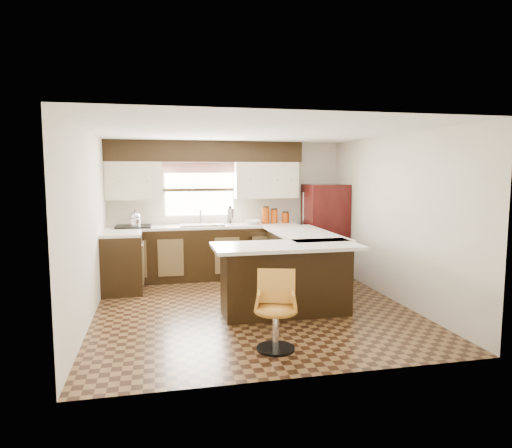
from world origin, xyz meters
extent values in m
plane|color=#49301A|center=(0.00, 0.00, 0.00)|extent=(4.40, 4.40, 0.00)
plane|color=silver|center=(0.00, 0.00, 2.40)|extent=(4.40, 4.40, 0.00)
plane|color=beige|center=(0.00, 2.20, 1.20)|extent=(4.40, 0.00, 4.40)
plane|color=beige|center=(0.00, -2.20, 1.20)|extent=(4.40, 0.00, 4.40)
plane|color=beige|center=(-2.10, 0.00, 1.20)|extent=(0.00, 4.40, 4.40)
plane|color=beige|center=(2.10, 0.00, 1.20)|extent=(0.00, 4.40, 4.40)
cube|color=black|center=(-0.45, 1.90, 0.45)|extent=(3.30, 0.60, 0.90)
cube|color=black|center=(-1.80, 1.25, 0.45)|extent=(0.60, 0.70, 0.90)
cube|color=silver|center=(-0.45, 1.90, 0.92)|extent=(3.30, 0.60, 0.04)
cube|color=silver|center=(-1.80, 1.25, 0.92)|extent=(0.60, 0.70, 0.04)
cube|color=black|center=(-0.40, 2.03, 2.22)|extent=(3.40, 0.35, 0.36)
cube|color=beige|center=(-1.62, 2.03, 1.72)|extent=(0.94, 0.35, 0.64)
cube|color=beige|center=(0.68, 2.03, 1.72)|extent=(1.14, 0.35, 0.64)
cube|color=white|center=(-0.50, 2.18, 1.55)|extent=(1.20, 0.02, 0.90)
cube|color=#D19B93|center=(-0.50, 2.14, 1.94)|extent=(1.30, 0.06, 0.18)
cube|color=#B2B2B7|center=(-0.50, 1.88, 0.96)|extent=(0.75, 0.45, 0.03)
cube|color=black|center=(0.55, 1.61, 0.43)|extent=(0.58, 0.03, 0.78)
cube|color=black|center=(-1.65, 1.88, 0.96)|extent=(0.58, 0.50, 0.02)
cube|color=black|center=(0.90, 0.62, 0.45)|extent=(0.60, 1.95, 0.90)
cube|color=black|center=(0.38, -0.35, 0.45)|extent=(1.65, 0.60, 0.90)
cube|color=silver|center=(0.95, 0.62, 0.92)|extent=(0.84, 1.95, 0.04)
cube|color=silver|center=(0.35, -0.44, 0.92)|extent=(1.89, 0.84, 0.04)
cube|color=#340908|center=(1.73, 1.77, 0.82)|extent=(0.71, 0.68, 1.65)
cylinder|color=silver|center=(0.00, 1.90, 1.09)|extent=(0.14, 0.14, 0.29)
imported|color=white|center=(0.41, 1.90, 0.98)|extent=(0.35, 0.35, 0.07)
cylinder|color=#923306|center=(0.65, 1.92, 1.09)|extent=(0.14, 0.14, 0.28)
cylinder|color=#923306|center=(0.81, 1.92, 1.07)|extent=(0.13, 0.13, 0.24)
cylinder|color=#923306|center=(1.02, 1.92, 1.04)|extent=(0.13, 0.13, 0.18)
camera|label=1|loc=(-1.27, -6.00, 1.88)|focal=32.00mm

